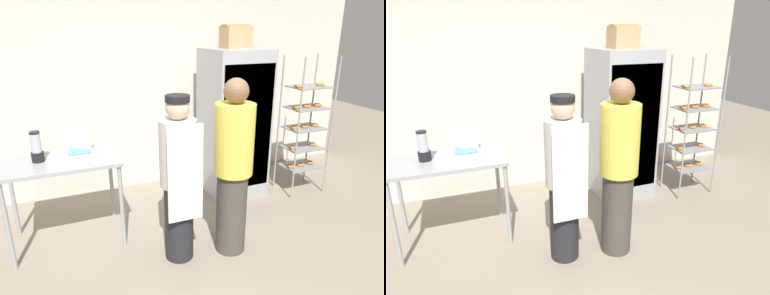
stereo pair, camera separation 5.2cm
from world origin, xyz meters
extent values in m
plane|color=gray|center=(0.00, 0.00, 0.00)|extent=(14.00, 14.00, 0.00)
cube|color=silver|center=(0.00, 2.26, 1.41)|extent=(6.40, 0.12, 2.82)
cube|color=#9EA0A5|center=(0.90, 1.55, 0.96)|extent=(0.74, 0.75, 1.92)
cube|color=gray|center=(0.90, 1.18, 0.98)|extent=(0.69, 0.02, 1.57)
cylinder|color=silver|center=(0.70, 1.15, 1.01)|extent=(0.02, 0.02, 0.94)
cylinder|color=#93969B|center=(1.51, 0.97, 0.92)|extent=(0.02, 0.02, 1.84)
cylinder|color=#93969B|center=(2.05, 0.97, 0.92)|extent=(0.02, 0.02, 1.84)
cylinder|color=#93969B|center=(1.51, 1.37, 0.92)|extent=(0.02, 0.02, 1.84)
cylinder|color=#93969B|center=(2.05, 1.37, 0.92)|extent=(0.02, 0.02, 1.84)
cube|color=gray|center=(1.78, 1.17, 0.35)|extent=(0.49, 0.37, 0.01)
torus|color=orange|center=(1.60, 1.17, 0.38)|extent=(0.10, 0.10, 0.03)
torus|color=orange|center=(1.78, 1.17, 0.38)|extent=(0.10, 0.10, 0.03)
torus|color=orange|center=(1.95, 1.17, 0.38)|extent=(0.10, 0.10, 0.03)
cube|color=gray|center=(1.78, 1.17, 0.63)|extent=(0.49, 0.37, 0.01)
torus|color=orange|center=(1.60, 1.17, 0.65)|extent=(0.10, 0.10, 0.03)
torus|color=orange|center=(1.95, 1.17, 0.65)|extent=(0.10, 0.10, 0.03)
cube|color=gray|center=(1.78, 1.17, 0.90)|extent=(0.49, 0.37, 0.01)
torus|color=orange|center=(1.60, 1.17, 0.92)|extent=(0.10, 0.10, 0.03)
torus|color=orange|center=(1.78, 1.17, 0.92)|extent=(0.10, 0.10, 0.03)
torus|color=orange|center=(1.95, 1.17, 0.92)|extent=(0.10, 0.10, 0.03)
cube|color=gray|center=(1.78, 1.17, 1.17)|extent=(0.49, 0.37, 0.01)
torus|color=orange|center=(1.60, 1.17, 1.20)|extent=(0.11, 0.11, 0.03)
torus|color=orange|center=(1.78, 1.17, 1.20)|extent=(0.11, 0.11, 0.03)
torus|color=orange|center=(1.95, 1.17, 1.20)|extent=(0.11, 0.11, 0.03)
cube|color=gray|center=(1.78, 1.17, 1.45)|extent=(0.49, 0.37, 0.01)
torus|color=orange|center=(1.60, 1.17, 1.47)|extent=(0.11, 0.11, 0.03)
torus|color=orange|center=(1.95, 1.17, 1.47)|extent=(0.11, 0.11, 0.03)
cube|color=#9EA0A5|center=(-1.28, 1.11, 0.91)|extent=(1.12, 0.71, 0.04)
cylinder|color=#9EA0A5|center=(-1.80, 0.80, 0.45)|extent=(0.04, 0.04, 0.89)
cylinder|color=#9EA0A5|center=(-0.76, 0.80, 0.45)|extent=(0.04, 0.04, 0.89)
cylinder|color=#9EA0A5|center=(-1.80, 1.42, 0.45)|extent=(0.04, 0.04, 0.89)
cylinder|color=#9EA0A5|center=(-0.76, 1.42, 0.45)|extent=(0.04, 0.04, 0.89)
cube|color=white|center=(-1.10, 1.10, 0.95)|extent=(0.26, 0.23, 0.05)
cube|color=white|center=(-1.10, 1.22, 1.09)|extent=(0.26, 0.01, 0.23)
torus|color=#669EC6|center=(-1.16, 1.04, 0.99)|extent=(0.09, 0.09, 0.03)
torus|color=#669EC6|center=(-1.10, 1.04, 0.99)|extent=(0.09, 0.09, 0.03)
torus|color=#669EC6|center=(-1.03, 1.04, 0.99)|extent=(0.09, 0.09, 0.03)
torus|color=#669EC6|center=(-1.16, 1.10, 0.99)|extent=(0.09, 0.09, 0.03)
torus|color=#669EC6|center=(-1.10, 1.10, 0.99)|extent=(0.09, 0.09, 0.03)
torus|color=#669EC6|center=(-1.03, 1.10, 0.99)|extent=(0.09, 0.09, 0.03)
torus|color=#669EC6|center=(-1.16, 1.16, 0.99)|extent=(0.09, 0.09, 0.03)
cylinder|color=black|center=(-1.48, 1.12, 0.97)|extent=(0.12, 0.12, 0.10)
cylinder|color=#B2BCC1|center=(-1.48, 1.12, 1.12)|extent=(0.09, 0.09, 0.19)
cylinder|color=black|center=(-1.48, 1.12, 1.22)|extent=(0.09, 0.09, 0.02)
cube|color=tan|center=(0.91, 1.58, 2.05)|extent=(0.33, 0.28, 0.26)
cube|color=#A58057|center=(0.91, 1.58, 2.19)|extent=(0.34, 0.14, 0.02)
cylinder|color=#232328|center=(-0.30, 0.40, 0.39)|extent=(0.28, 0.28, 0.78)
cylinder|color=beige|center=(-0.30, 0.40, 1.09)|extent=(0.34, 0.34, 0.62)
sphere|color=beige|center=(-0.30, 0.40, 1.51)|extent=(0.21, 0.21, 0.21)
cube|color=white|center=(-0.30, 0.21, 0.96)|extent=(0.33, 0.02, 0.89)
cylinder|color=black|center=(-0.30, 0.40, 1.59)|extent=(0.22, 0.22, 0.06)
cylinder|color=#47423D|center=(0.23, 0.31, 0.42)|extent=(0.30, 0.30, 0.85)
cylinder|color=#DBCC4C|center=(0.23, 0.31, 1.18)|extent=(0.37, 0.37, 0.67)
sphere|color=brown|center=(0.23, 0.31, 1.63)|extent=(0.23, 0.23, 0.23)
camera|label=1|loc=(-1.27, -2.32, 2.16)|focal=32.00mm
camera|label=2|loc=(-1.22, -2.34, 2.16)|focal=32.00mm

